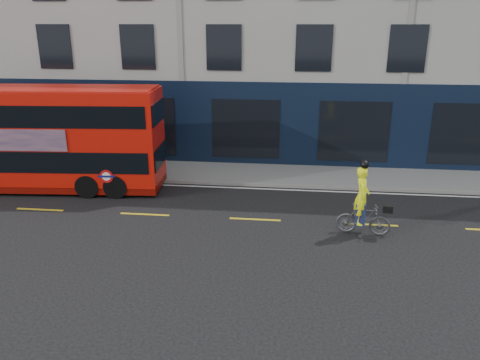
# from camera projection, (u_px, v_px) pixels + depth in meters

# --- Properties ---
(ground) EXTENTS (120.00, 120.00, 0.00)m
(ground) POSITION_uv_depth(u_px,v_px,m) (131.00, 232.00, 15.47)
(ground) COLOR black
(ground) RESTS_ON ground
(pavement) EXTENTS (60.00, 3.00, 0.12)m
(pavement) POSITION_uv_depth(u_px,v_px,m) (178.00, 171.00, 21.57)
(pavement) COLOR slate
(pavement) RESTS_ON ground
(kerb) EXTENTS (60.00, 0.12, 0.13)m
(kerb) POSITION_uv_depth(u_px,v_px,m) (169.00, 182.00, 20.16)
(kerb) COLOR slate
(kerb) RESTS_ON ground
(building_terrace) EXTENTS (50.00, 10.07, 15.00)m
(building_terrace) POSITION_uv_depth(u_px,v_px,m) (200.00, 4.00, 25.25)
(building_terrace) COLOR #A3A09A
(building_terrace) RESTS_ON ground
(road_edge_line) EXTENTS (58.00, 0.10, 0.01)m
(road_edge_line) POSITION_uv_depth(u_px,v_px,m) (168.00, 185.00, 19.89)
(road_edge_line) COLOR silver
(road_edge_line) RESTS_ON ground
(lane_dashes) EXTENTS (58.00, 0.12, 0.01)m
(lane_dashes) POSITION_uv_depth(u_px,v_px,m) (145.00, 214.00, 16.88)
(lane_dashes) COLOR gold
(lane_dashes) RESTS_ON ground
(bus) EXTENTS (10.50, 3.10, 4.17)m
(bus) POSITION_uv_depth(u_px,v_px,m) (34.00, 138.00, 18.92)
(bus) COLOR red
(bus) RESTS_ON ground
(cyclist) EXTENTS (1.78, 0.75, 2.50)m
(cyclist) POSITION_uv_depth(u_px,v_px,m) (363.00, 209.00, 15.07)
(cyclist) COLOR #494B4E
(cyclist) RESTS_ON ground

